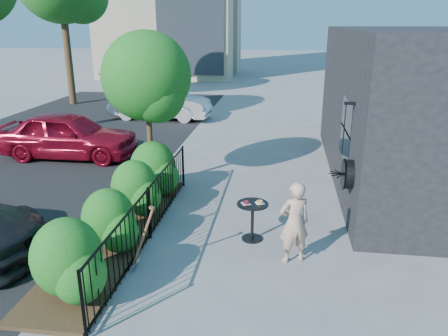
# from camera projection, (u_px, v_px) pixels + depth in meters

# --- Properties ---
(ground) EXTENTS (120.00, 120.00, 0.00)m
(ground) POSITION_uv_depth(u_px,v_px,m) (224.00, 243.00, 8.67)
(ground) COLOR gray
(ground) RESTS_ON ground
(fence) EXTENTS (0.05, 6.05, 1.10)m
(fence) POSITION_uv_depth(u_px,v_px,m) (149.00, 213.00, 8.68)
(fence) COLOR black
(fence) RESTS_ON ground
(planting_bed) EXTENTS (1.30, 6.00, 0.08)m
(planting_bed) POSITION_uv_depth(u_px,v_px,m) (118.00, 234.00, 8.94)
(planting_bed) COLOR #382616
(planting_bed) RESTS_ON ground
(shrubs) EXTENTS (1.10, 5.60, 1.24)m
(shrubs) POSITION_uv_depth(u_px,v_px,m) (122.00, 203.00, 8.81)
(shrubs) COLOR #145818
(shrubs) RESTS_ON ground
(patio_tree) EXTENTS (2.20, 2.20, 3.94)m
(patio_tree) POSITION_uv_depth(u_px,v_px,m) (149.00, 82.00, 10.66)
(patio_tree) COLOR #3F2B19
(patio_tree) RESTS_ON ground
(cafe_table) EXTENTS (0.62, 0.62, 0.84)m
(cafe_table) POSITION_uv_depth(u_px,v_px,m) (252.00, 215.00, 8.64)
(cafe_table) COLOR black
(cafe_table) RESTS_ON ground
(woman) EXTENTS (0.66, 0.55, 1.54)m
(woman) POSITION_uv_depth(u_px,v_px,m) (294.00, 223.00, 7.78)
(woman) COLOR tan
(woman) RESTS_ON ground
(shovel) EXTENTS (0.45, 0.17, 1.28)m
(shovel) POSITION_uv_depth(u_px,v_px,m) (142.00, 243.00, 7.51)
(shovel) COLOR brown
(shovel) RESTS_ON ground
(car_red) EXTENTS (4.34, 1.78, 1.47)m
(car_red) POSITION_uv_depth(u_px,v_px,m) (68.00, 135.00, 13.86)
(car_red) COLOR maroon
(car_red) RESTS_ON ground
(car_silver) EXTENTS (4.54, 1.76, 1.47)m
(car_silver) POSITION_uv_depth(u_px,v_px,m) (160.00, 102.00, 19.38)
(car_silver) COLOR silver
(car_silver) RESTS_ON ground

